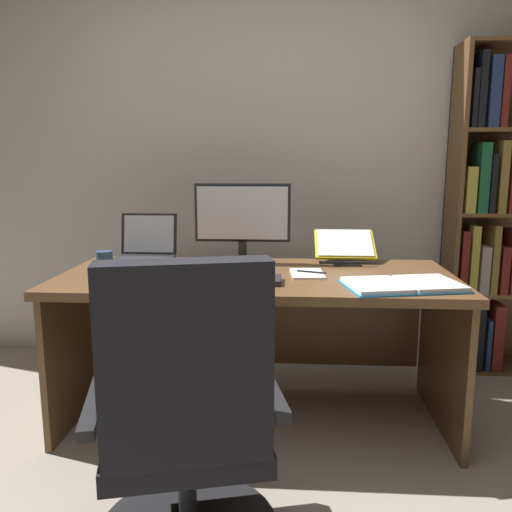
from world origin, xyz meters
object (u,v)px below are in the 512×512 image
at_px(notepad, 307,274).
at_px(bookshelf, 502,220).
at_px(computer_mouse, 166,277).
at_px(laptop, 145,251).
at_px(monitor, 242,223).
at_px(desk, 258,308).
at_px(pen, 312,272).
at_px(reading_stand_with_book, 345,247).
at_px(keyboard, 233,280).
at_px(open_binder, 403,285).
at_px(coffee_mug, 104,260).
at_px(office_chair, 187,438).

bearing_deg(notepad, bookshelf, 32.14).
xyz_separation_m(computer_mouse, notepad, (0.63, 0.17, -0.02)).
bearing_deg(laptop, notepad, -18.69).
height_order(monitor, computer_mouse, monitor).
bearing_deg(desk, pen, -18.42).
bearing_deg(desk, laptop, 161.76).
relative_size(laptop, reading_stand_with_book, 0.97).
height_order(keyboard, computer_mouse, computer_mouse).
bearing_deg(bookshelf, computer_mouse, -153.22).
distance_m(open_binder, pen, 0.43).
distance_m(bookshelf, reading_stand_with_book, 1.03).
relative_size(desk, reading_stand_with_book, 5.85).
distance_m(desk, keyboard, 0.34).
bearing_deg(pen, computer_mouse, -164.97).
relative_size(bookshelf, reading_stand_with_book, 6.06).
height_order(reading_stand_with_book, coffee_mug, reading_stand_with_book).
relative_size(keyboard, open_binder, 0.80).
xyz_separation_m(bookshelf, keyboard, (-1.49, -0.90, -0.17)).
xyz_separation_m(office_chair, laptop, (-0.46, 1.22, 0.36)).
height_order(reading_stand_with_book, pen, reading_stand_with_book).
bearing_deg(bookshelf, office_chair, -133.05).
relative_size(monitor, pen, 3.56).
xyz_separation_m(bookshelf, notepad, (-1.16, -0.73, -0.18)).
bearing_deg(office_chair, reading_stand_with_book, 51.21).
bearing_deg(office_chair, keyboard, 71.55).
relative_size(laptop, open_binder, 0.58).
bearing_deg(pen, keyboard, -153.49).
bearing_deg(open_binder, office_chair, -149.73).
distance_m(bookshelf, office_chair, 2.33).
relative_size(open_binder, coffee_mug, 6.09).
xyz_separation_m(bookshelf, computer_mouse, (-1.79, -0.90, -0.16)).
xyz_separation_m(bookshelf, pen, (-1.14, -0.73, -0.17)).
bearing_deg(laptop, coffee_mug, -125.90).
relative_size(monitor, laptop, 1.63).
xyz_separation_m(laptop, pen, (0.87, -0.29, -0.04)).
height_order(laptop, keyboard, laptop).
bearing_deg(laptop, desk, -18.24).
height_order(desk, notepad, notepad).
distance_m(monitor, open_binder, 0.91).
distance_m(office_chair, monitor, 1.33).
distance_m(office_chair, coffee_mug, 1.24).
xyz_separation_m(office_chair, notepad, (0.39, 0.93, 0.32)).
bearing_deg(laptop, reading_stand_with_book, 3.40).
bearing_deg(keyboard, computer_mouse, 180.00).
height_order(laptop, coffee_mug, laptop).
xyz_separation_m(office_chair, pen, (0.41, 0.93, 0.33)).
distance_m(bookshelf, laptop, 2.06).
bearing_deg(laptop, bookshelf, 12.33).
height_order(notepad, coffee_mug, coffee_mug).
xyz_separation_m(desk, open_binder, (0.63, -0.31, 0.20)).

